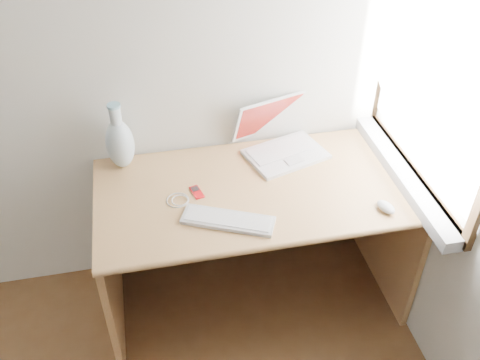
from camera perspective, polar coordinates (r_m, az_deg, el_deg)
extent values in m
cube|color=white|center=(2.32, 20.63, 11.19)|extent=(0.01, 0.90, 1.00)
cube|color=gray|center=(2.56, 16.94, 0.65)|extent=(0.10, 0.96, 0.06)
cube|color=silver|center=(2.27, 19.12, 11.80)|extent=(0.02, 0.84, 0.92)
cube|color=tan|center=(2.42, 1.76, -1.04)|extent=(1.45, 0.72, 0.03)
cube|color=tan|center=(2.66, -13.65, -9.37)|extent=(0.03, 0.68, 0.73)
cube|color=tan|center=(2.89, 15.47, -5.02)|extent=(0.03, 0.68, 0.73)
cube|color=tan|center=(2.85, 0.08, -0.75)|extent=(1.39, 0.03, 0.49)
cube|color=white|center=(2.61, 4.91, 2.76)|extent=(0.43, 0.35, 0.02)
cube|color=white|center=(2.60, 4.92, 2.96)|extent=(0.36, 0.23, 0.00)
cube|color=white|center=(2.64, 4.31, 6.53)|extent=(0.38, 0.20, 0.23)
cube|color=maroon|center=(2.64, 4.31, 6.53)|extent=(0.35, 0.17, 0.20)
cube|color=silver|center=(2.24, -1.28, -4.31)|extent=(0.40, 0.27, 0.02)
cube|color=white|center=(2.23, -1.29, -4.13)|extent=(0.37, 0.23, 0.00)
ellipsoid|color=white|center=(2.37, 15.31, -2.80)|extent=(0.08, 0.11, 0.03)
cube|color=#A40B10|center=(2.39, -4.63, -1.30)|extent=(0.06, 0.10, 0.01)
cube|color=black|center=(2.39, -4.64, -1.22)|extent=(0.04, 0.04, 0.00)
torus|color=silver|center=(2.36, -6.65, -2.15)|extent=(0.12, 0.12, 0.01)
cube|color=silver|center=(2.28, -3.47, -3.54)|extent=(0.05, 0.08, 0.01)
ellipsoid|color=silver|center=(2.53, -12.67, 3.76)|extent=(0.13, 0.13, 0.25)
cylinder|color=silver|center=(2.45, -13.17, 6.71)|extent=(0.05, 0.05, 0.10)
cylinder|color=#7DB6C9|center=(2.42, -13.34, 7.71)|extent=(0.06, 0.06, 0.01)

